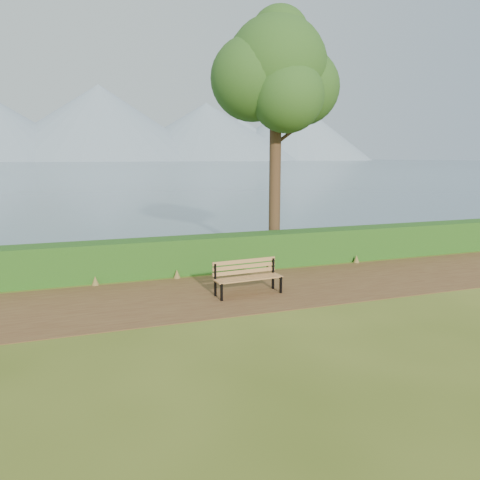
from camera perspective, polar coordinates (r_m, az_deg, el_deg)
name	(u,v)px	position (r m, az deg, el deg)	size (l,w,h in m)	color
ground	(241,295)	(11.09, 0.14, -6.75)	(140.00, 140.00, 0.00)	#495A19
path	(237,292)	(11.36, -0.38, -6.32)	(40.00, 3.40, 0.01)	brown
hedge	(211,253)	(13.37, -3.61, -1.64)	(32.00, 0.85, 1.00)	#174212
water	(80,163)	(270.04, -18.98, 8.88)	(700.00, 510.00, 0.00)	#465B71
mountains	(63,126)	(416.81, -20.78, 12.83)	(585.00, 190.00, 70.00)	gray
bench	(247,275)	(11.07, 0.85, -4.26)	(1.66, 0.60, 0.82)	black
tree	(276,74)	(14.69, 4.41, 19.56)	(3.94, 3.31, 7.58)	#3E2319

